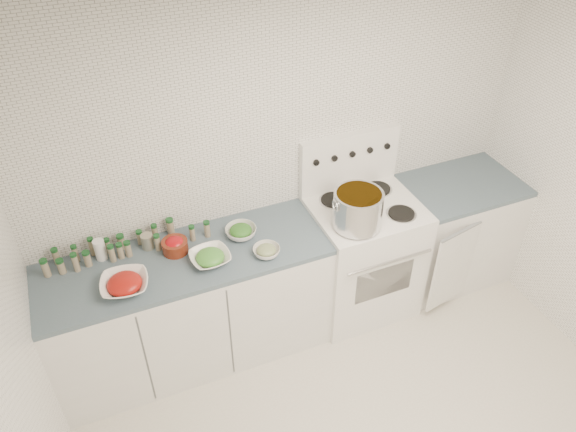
% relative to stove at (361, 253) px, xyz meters
% --- Properties ---
extents(room_walls, '(3.54, 3.04, 2.52)m').
position_rel_stove_xyz_m(room_walls, '(-0.48, -1.19, 1.06)').
color(room_walls, white).
rests_on(room_walls, ground).
extents(counter_left, '(1.85, 0.62, 0.90)m').
position_rel_stove_xyz_m(counter_left, '(-1.30, 0.00, -0.05)').
color(counter_left, white).
rests_on(counter_left, ground).
extents(stove, '(0.76, 0.70, 1.36)m').
position_rel_stove_xyz_m(stove, '(0.00, 0.00, 0.00)').
color(stove, white).
rests_on(stove, ground).
extents(counter_right, '(0.89, 0.71, 0.90)m').
position_rel_stove_xyz_m(counter_right, '(0.82, 0.00, -0.05)').
color(counter_right, white).
rests_on(counter_right, ground).
extents(stock_pot, '(0.35, 0.33, 0.25)m').
position_rel_stove_xyz_m(stock_pot, '(-0.17, -0.16, 0.59)').
color(stock_pot, silver).
rests_on(stock_pot, stove).
extents(bowl_tomato, '(0.33, 0.33, 0.09)m').
position_rel_stove_xyz_m(bowl_tomato, '(-1.69, -0.12, 0.44)').
color(bowl_tomato, white).
rests_on(bowl_tomato, counter_left).
extents(bowl_snowpea, '(0.27, 0.27, 0.08)m').
position_rel_stove_xyz_m(bowl_snowpea, '(-1.16, -0.09, 0.44)').
color(bowl_snowpea, white).
rests_on(bowl_snowpea, counter_left).
extents(bowl_broccoli, '(0.21, 0.21, 0.08)m').
position_rel_stove_xyz_m(bowl_broccoli, '(-0.90, 0.07, 0.44)').
color(bowl_broccoli, white).
rests_on(bowl_broccoli, counter_left).
extents(bowl_zucchini, '(0.20, 0.20, 0.07)m').
position_rel_stove_xyz_m(bowl_zucchini, '(-0.81, -0.17, 0.44)').
color(bowl_zucchini, white).
rests_on(bowl_zucchini, counter_left).
extents(bowl_pepper, '(0.17, 0.17, 0.10)m').
position_rel_stove_xyz_m(bowl_pepper, '(-1.34, 0.09, 0.45)').
color(bowl_pepper, '#602010').
rests_on(bowl_pepper, counter_left).
extents(salt_canister, '(0.09, 0.09, 0.14)m').
position_rel_stove_xyz_m(salt_canister, '(-1.78, 0.21, 0.47)').
color(salt_canister, white).
rests_on(salt_canister, counter_left).
extents(tin_can, '(0.09, 0.09, 0.10)m').
position_rel_stove_xyz_m(tin_can, '(-1.49, 0.19, 0.46)').
color(tin_can, '#A09B87').
rests_on(tin_can, counter_left).
extents(spice_cluster, '(1.05, 0.16, 0.14)m').
position_rel_stove_xyz_m(spice_cluster, '(-1.68, 0.20, 0.46)').
color(spice_cluster, gray).
rests_on(spice_cluster, counter_left).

